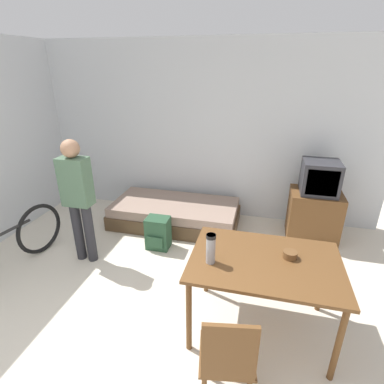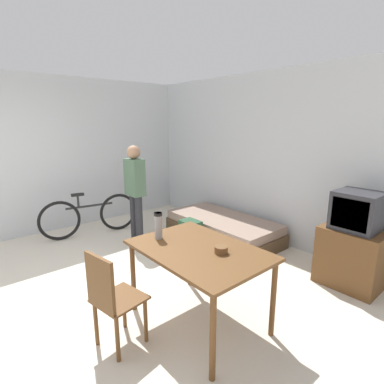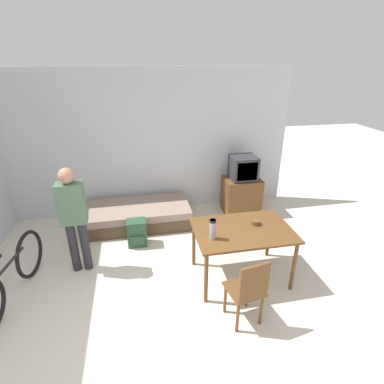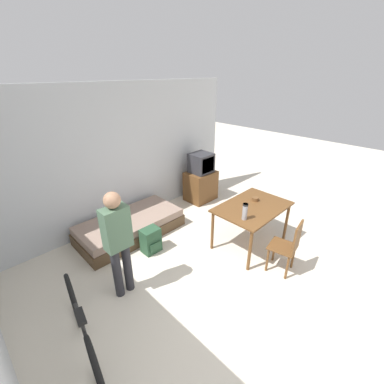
# 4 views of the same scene
# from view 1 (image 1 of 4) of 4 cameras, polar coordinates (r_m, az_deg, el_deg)

# --- Properties ---
(wall_back) EXTENTS (5.79, 0.06, 2.70)m
(wall_back) POSITION_cam_1_polar(r_m,az_deg,el_deg) (4.81, 0.12, 11.40)
(wall_back) COLOR silver
(wall_back) RESTS_ON ground_plane
(daybed) EXTENTS (1.94, 0.95, 0.36)m
(daybed) POSITION_cam_1_polar(r_m,az_deg,el_deg) (4.70, -3.24, -4.12)
(daybed) COLOR #4C3823
(daybed) RESTS_ON ground_plane
(tv) EXTENTS (0.68, 0.54, 1.15)m
(tv) POSITION_cam_1_polar(r_m,az_deg,el_deg) (4.52, 22.38, -2.39)
(tv) COLOR brown
(tv) RESTS_ON ground_plane
(dining_table) EXTENTS (1.29, 0.88, 0.77)m
(dining_table) POSITION_cam_1_polar(r_m,az_deg,el_deg) (2.76, 13.63, -13.92)
(dining_table) COLOR brown
(dining_table) RESTS_ON ground_plane
(wooden_chair) EXTENTS (0.44, 0.44, 0.90)m
(wooden_chair) POSITION_cam_1_polar(r_m,az_deg,el_deg) (2.32, 6.77, -29.01)
(wooden_chair) COLOR brown
(wooden_chair) RESTS_ON ground_plane
(bicycle) EXTENTS (0.34, 1.64, 0.76)m
(bicycle) POSITION_cam_1_polar(r_m,az_deg,el_deg) (4.20, -32.18, -8.92)
(bicycle) COLOR black
(bicycle) RESTS_ON ground_plane
(person_standing) EXTENTS (0.34, 0.21, 1.57)m
(person_standing) POSITION_cam_1_polar(r_m,az_deg,el_deg) (3.80, -20.95, -0.44)
(person_standing) COLOR #28282D
(person_standing) RESTS_ON ground_plane
(thermos_flask) EXTENTS (0.08, 0.08, 0.27)m
(thermos_flask) POSITION_cam_1_polar(r_m,az_deg,el_deg) (2.54, 3.60, -10.48)
(thermos_flask) COLOR #99999E
(thermos_flask) RESTS_ON dining_table
(mate_bowl) EXTENTS (0.12, 0.12, 0.06)m
(mate_bowl) POSITION_cam_1_polar(r_m,az_deg,el_deg) (2.78, 18.17, -11.27)
(mate_bowl) COLOR brown
(mate_bowl) RESTS_ON dining_table
(backpack) EXTENTS (0.31, 0.27, 0.45)m
(backpack) POSITION_cam_1_polar(r_m,az_deg,el_deg) (4.12, -6.48, -7.78)
(backpack) COLOR #284C33
(backpack) RESTS_ON ground_plane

